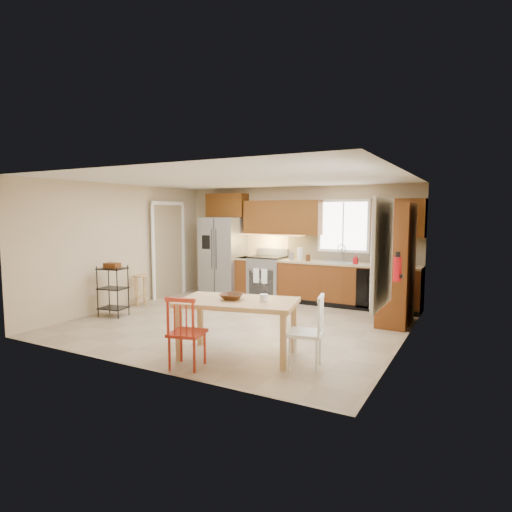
{
  "coord_description": "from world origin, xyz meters",
  "views": [
    {
      "loc": [
        3.76,
        -6.36,
        1.94
      ],
      "look_at": [
        0.12,
        0.4,
        1.15
      ],
      "focal_mm": 30.0,
      "sensor_mm": 36.0,
      "label": 1
    }
  ],
  "objects_px": {
    "table_jar": "(264,299)",
    "utility_cart": "(113,291)",
    "soap_bottle": "(356,259)",
    "table_bowl": "(232,300)",
    "range_stove": "(267,278)",
    "pantry": "(396,264)",
    "dining_table": "(238,329)",
    "chair_red": "(187,332)",
    "refrigerator": "(223,256)",
    "bar_stool": "(141,290)",
    "fire_extinguisher": "(397,269)",
    "chair_white": "(305,332)"
  },
  "relations": [
    {
      "from": "table_jar",
      "to": "utility_cart",
      "type": "bearing_deg",
      "value": 168.43
    },
    {
      "from": "soap_bottle",
      "to": "table_bowl",
      "type": "relative_size",
      "value": 0.61
    },
    {
      "from": "soap_bottle",
      "to": "range_stove",
      "type": "bearing_deg",
      "value": 177.6
    },
    {
      "from": "pantry",
      "to": "dining_table",
      "type": "relative_size",
      "value": 1.35
    },
    {
      "from": "dining_table",
      "to": "table_jar",
      "type": "distance_m",
      "value": 0.55
    },
    {
      "from": "soap_bottle",
      "to": "utility_cart",
      "type": "height_order",
      "value": "soap_bottle"
    },
    {
      "from": "range_stove",
      "to": "utility_cart",
      "type": "height_order",
      "value": "utility_cart"
    },
    {
      "from": "pantry",
      "to": "chair_red",
      "type": "bearing_deg",
      "value": -119.21
    },
    {
      "from": "refrigerator",
      "to": "dining_table",
      "type": "xyz_separation_m",
      "value": [
        2.59,
        -3.66,
        -0.53
      ]
    },
    {
      "from": "range_stove",
      "to": "pantry",
      "type": "relative_size",
      "value": 0.44
    },
    {
      "from": "utility_cart",
      "to": "soap_bottle",
      "type": "bearing_deg",
      "value": 26.83
    },
    {
      "from": "pantry",
      "to": "table_bowl",
      "type": "bearing_deg",
      "value": -120.94
    },
    {
      "from": "table_jar",
      "to": "bar_stool",
      "type": "height_order",
      "value": "table_jar"
    },
    {
      "from": "fire_extinguisher",
      "to": "dining_table",
      "type": "bearing_deg",
      "value": -135.95
    },
    {
      "from": "refrigerator",
      "to": "fire_extinguisher",
      "type": "height_order",
      "value": "refrigerator"
    },
    {
      "from": "refrigerator",
      "to": "chair_white",
      "type": "distance_m",
      "value": 5.08
    },
    {
      "from": "fire_extinguisher",
      "to": "chair_white",
      "type": "relative_size",
      "value": 0.39
    },
    {
      "from": "range_stove",
      "to": "table_bowl",
      "type": "distance_m",
      "value": 3.97
    },
    {
      "from": "pantry",
      "to": "bar_stool",
      "type": "distance_m",
      "value": 5.08
    },
    {
      "from": "refrigerator",
      "to": "table_bowl",
      "type": "distance_m",
      "value": 4.43
    },
    {
      "from": "table_bowl",
      "to": "utility_cart",
      "type": "bearing_deg",
      "value": 165.16
    },
    {
      "from": "range_stove",
      "to": "bar_stool",
      "type": "xyz_separation_m",
      "value": [
        -1.95,
        -1.97,
        -0.14
      ]
    },
    {
      "from": "soap_bottle",
      "to": "chair_red",
      "type": "relative_size",
      "value": 0.21
    },
    {
      "from": "soap_bottle",
      "to": "chair_red",
      "type": "height_order",
      "value": "soap_bottle"
    },
    {
      "from": "soap_bottle",
      "to": "table_bowl",
      "type": "height_order",
      "value": "soap_bottle"
    },
    {
      "from": "dining_table",
      "to": "chair_red",
      "type": "distance_m",
      "value": 0.74
    },
    {
      "from": "soap_bottle",
      "to": "utility_cart",
      "type": "relative_size",
      "value": 0.2
    },
    {
      "from": "range_stove",
      "to": "fire_extinguisher",
      "type": "height_order",
      "value": "fire_extinguisher"
    },
    {
      "from": "chair_white",
      "to": "table_jar",
      "type": "height_order",
      "value": "chair_white"
    },
    {
      "from": "range_stove",
      "to": "chair_white",
      "type": "xyz_separation_m",
      "value": [
        2.39,
        -3.67,
        -0.0
      ]
    },
    {
      "from": "fire_extinguisher",
      "to": "utility_cart",
      "type": "xyz_separation_m",
      "value": [
        -4.94,
        -0.87,
        -0.62
      ]
    },
    {
      "from": "table_bowl",
      "to": "bar_stool",
      "type": "xyz_separation_m",
      "value": [
        -3.29,
        1.75,
        -0.44
      ]
    },
    {
      "from": "fire_extinguisher",
      "to": "table_bowl",
      "type": "bearing_deg",
      "value": -137.5
    },
    {
      "from": "refrigerator",
      "to": "bar_stool",
      "type": "xyz_separation_m",
      "value": [
        -0.8,
        -1.91,
        -0.59
      ]
    },
    {
      "from": "refrigerator",
      "to": "table_bowl",
      "type": "height_order",
      "value": "refrigerator"
    },
    {
      "from": "dining_table",
      "to": "chair_white",
      "type": "relative_size",
      "value": 1.7
    },
    {
      "from": "soap_bottle",
      "to": "chair_white",
      "type": "relative_size",
      "value": 0.21
    },
    {
      "from": "range_stove",
      "to": "dining_table",
      "type": "xyz_separation_m",
      "value": [
        1.44,
        -3.72,
        -0.08
      ]
    },
    {
      "from": "chair_red",
      "to": "table_bowl",
      "type": "xyz_separation_m",
      "value": [
        0.25,
        0.65,
        0.31
      ]
    },
    {
      "from": "refrigerator",
      "to": "soap_bottle",
      "type": "distance_m",
      "value": 3.18
    },
    {
      "from": "dining_table",
      "to": "bar_stool",
      "type": "height_order",
      "value": "dining_table"
    },
    {
      "from": "table_jar",
      "to": "utility_cart",
      "type": "relative_size",
      "value": 0.14
    },
    {
      "from": "table_jar",
      "to": "fire_extinguisher",
      "type": "bearing_deg",
      "value": 48.55
    },
    {
      "from": "pantry",
      "to": "refrigerator",
      "type": "bearing_deg",
      "value": 167.38
    },
    {
      "from": "soap_bottle",
      "to": "bar_stool",
      "type": "xyz_separation_m",
      "value": [
        -3.98,
        -1.89,
        -0.67
      ]
    },
    {
      "from": "dining_table",
      "to": "chair_red",
      "type": "bearing_deg",
      "value": -131.08
    },
    {
      "from": "range_stove",
      "to": "chair_red",
      "type": "bearing_deg",
      "value": -76.04
    },
    {
      "from": "range_stove",
      "to": "pantry",
      "type": "height_order",
      "value": "pantry"
    },
    {
      "from": "soap_bottle",
      "to": "utility_cart",
      "type": "bearing_deg",
      "value": -143.35
    },
    {
      "from": "table_jar",
      "to": "table_bowl",
      "type": "bearing_deg",
      "value": -167.47
    }
  ]
}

